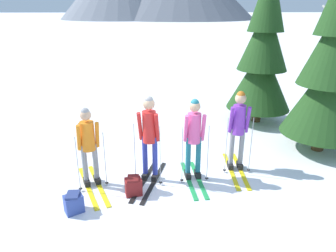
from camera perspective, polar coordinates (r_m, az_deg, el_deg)
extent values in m
plane|color=white|center=(7.01, -0.66, -9.13)|extent=(400.00, 400.00, 0.00)
cube|color=yellow|center=(6.85, -12.51, -10.37)|extent=(0.71, 1.66, 0.02)
cube|color=yellow|center=(6.82, -14.34, -10.69)|extent=(0.71, 1.66, 0.02)
cube|color=black|center=(6.90, -12.74, -9.47)|extent=(0.20, 0.28, 0.12)
cylinder|color=gray|center=(6.69, -13.04, -6.21)|extent=(0.11, 0.11, 0.80)
cube|color=black|center=(6.87, -14.55, -9.79)|extent=(0.20, 0.28, 0.12)
cylinder|color=gray|center=(6.66, -14.90, -6.52)|extent=(0.11, 0.11, 0.80)
cylinder|color=orange|center=(6.44, -14.41, -1.77)|extent=(0.28, 0.28, 0.60)
sphere|color=tan|center=(6.28, -14.77, 1.94)|extent=(0.22, 0.22, 0.22)
sphere|color=gray|center=(6.26, -14.82, 2.50)|extent=(0.16, 0.16, 0.16)
cylinder|color=orange|center=(6.40, -12.75, -1.58)|extent=(0.14, 0.21, 0.57)
cylinder|color=orange|center=(6.35, -15.91, -2.07)|extent=(0.14, 0.21, 0.57)
cylinder|color=#A5A5AD|center=(6.52, -11.38, -6.02)|extent=(0.02, 0.02, 1.20)
cylinder|color=black|center=(6.78, -11.06, -10.09)|extent=(0.07, 0.07, 0.01)
cylinder|color=#A5A5AD|center=(6.45, -16.07, -6.81)|extent=(0.02, 0.02, 1.20)
cylinder|color=black|center=(6.71, -15.61, -10.90)|extent=(0.07, 0.07, 0.01)
cube|color=#99661E|center=(6.58, -14.71, -1.01)|extent=(0.30, 0.24, 0.36)
cube|color=black|center=(6.80, -2.54, -10.06)|extent=(0.60, 1.69, 0.02)
cube|color=black|center=(6.86, -4.34, -9.82)|extent=(0.60, 1.69, 0.02)
cube|color=black|center=(6.85, -2.32, -9.14)|extent=(0.18, 0.28, 0.12)
cylinder|color=#2D389E|center=(6.62, -2.38, -5.52)|extent=(0.11, 0.11, 0.89)
cube|color=black|center=(6.91, -4.10, -8.91)|extent=(0.18, 0.28, 0.12)
cylinder|color=#2D389E|center=(6.68, -4.21, -5.32)|extent=(0.11, 0.11, 0.89)
cylinder|color=red|center=(6.39, -3.42, -0.15)|extent=(0.28, 0.28, 0.66)
sphere|color=tan|center=(6.23, -3.52, 4.04)|extent=(0.24, 0.24, 0.24)
sphere|color=gray|center=(6.21, -3.53, 4.68)|extent=(0.18, 0.18, 0.18)
cylinder|color=red|center=(6.28, -2.01, -0.32)|extent=(0.14, 0.22, 0.63)
cylinder|color=red|center=(6.38, -5.13, -0.05)|extent=(0.14, 0.22, 0.63)
cylinder|color=#A5A5AD|center=(6.38, -1.45, -5.56)|extent=(0.02, 0.02, 1.33)
cylinder|color=black|center=(6.67, -1.40, -10.21)|extent=(0.07, 0.07, 0.01)
cylinder|color=#A5A5AD|center=(6.53, -6.05, -5.04)|extent=(0.02, 0.02, 1.33)
cylinder|color=black|center=(6.82, -5.86, -9.61)|extent=(0.07, 0.07, 0.01)
cube|color=green|center=(6.92, 5.55, -9.57)|extent=(0.20, 1.58, 0.02)
cube|color=green|center=(6.88, 3.74, -9.71)|extent=(0.20, 1.58, 0.02)
cube|color=black|center=(6.97, 5.39, -8.66)|extent=(0.13, 0.27, 0.12)
cylinder|color=#1E6B7A|center=(6.75, 5.52, -5.24)|extent=(0.11, 0.11, 0.85)
cube|color=black|center=(6.93, 3.60, -8.80)|extent=(0.13, 0.27, 0.12)
cylinder|color=#1E6B7A|center=(6.71, 3.68, -5.36)|extent=(0.11, 0.11, 0.85)
cylinder|color=#E55193|center=(6.48, 4.76, -0.37)|extent=(0.28, 0.28, 0.63)
sphere|color=tan|center=(6.33, 4.89, 3.57)|extent=(0.23, 0.23, 0.23)
sphere|color=#1E6B7A|center=(6.31, 4.91, 4.16)|extent=(0.17, 0.17, 0.17)
cylinder|color=#E55193|center=(6.46, 6.44, -0.34)|extent=(0.09, 0.21, 0.60)
cylinder|color=#E55193|center=(6.39, 3.30, -0.50)|extent=(0.09, 0.21, 0.60)
cylinder|color=#A5A5AD|center=(6.59, 7.26, -5.11)|extent=(0.02, 0.02, 1.27)
cylinder|color=black|center=(6.86, 7.04, -9.43)|extent=(0.07, 0.07, 0.01)
cylinder|color=#A5A5AD|center=(6.48, 2.61, -5.42)|extent=(0.02, 0.02, 1.27)
cylinder|color=black|center=(6.76, 2.53, -9.79)|extent=(0.07, 0.07, 0.01)
cube|color=#384C99|center=(6.63, 4.47, 0.41)|extent=(0.27, 0.18, 0.36)
cube|color=yellow|center=(7.42, 13.02, -7.83)|extent=(0.18, 1.71, 0.02)
cube|color=yellow|center=(7.37, 11.34, -7.88)|extent=(0.18, 1.71, 0.02)
cube|color=black|center=(7.47, 12.89, -6.99)|extent=(0.12, 0.27, 0.12)
cylinder|color=gray|center=(7.26, 13.19, -3.66)|extent=(0.11, 0.11, 0.87)
cube|color=black|center=(7.42, 11.23, -7.04)|extent=(0.12, 0.27, 0.12)
cylinder|color=gray|center=(7.22, 11.49, -3.69)|extent=(0.11, 0.11, 0.87)
cylinder|color=purple|center=(7.00, 12.75, 1.12)|extent=(0.28, 0.28, 0.65)
sphere|color=tan|center=(6.86, 13.07, 4.90)|extent=(0.24, 0.24, 0.24)
sphere|color=#B76019|center=(6.84, 13.11, 5.47)|extent=(0.18, 0.18, 0.18)
cylinder|color=purple|center=(6.98, 14.30, 1.09)|extent=(0.09, 0.21, 0.62)
cylinder|color=purple|center=(6.90, 11.41, 1.10)|extent=(0.09, 0.21, 0.62)
cylinder|color=#A5A5AD|center=(7.11, 14.84, -3.52)|extent=(0.02, 0.02, 1.31)
cylinder|color=black|center=(7.36, 14.41, -7.74)|extent=(0.07, 0.07, 0.01)
cylinder|color=#A5A5AD|center=(6.98, 10.55, -3.59)|extent=(0.02, 0.02, 1.31)
cylinder|color=black|center=(7.25, 10.24, -7.88)|extent=(0.07, 0.07, 0.01)
cube|color=#4C7238|center=(7.15, 12.48, 1.83)|extent=(0.27, 0.17, 0.36)
cylinder|color=#51381E|center=(8.95, 25.90, -1.12)|extent=(0.29, 0.29, 0.95)
cone|color=#1E4219|center=(8.66, 26.94, 5.02)|extent=(2.02, 2.02, 2.00)
cylinder|color=#51381E|center=(10.52, 15.89, 3.25)|extent=(0.29, 0.29, 0.92)
cone|color=#1E4219|center=(10.28, 16.42, 8.41)|extent=(1.97, 1.97, 1.94)
cone|color=#1E4219|center=(10.10, 17.15, 15.21)|extent=(1.50, 1.50, 1.94)
cylinder|color=silver|center=(10.43, 27.47, 17.34)|extent=(0.35, 0.54, 0.61)
cube|color=#384C99|center=(6.08, -16.74, -13.39)|extent=(0.40, 0.36, 0.34)
cube|color=navy|center=(5.98, -16.93, -11.88)|extent=(0.22, 0.28, 0.04)
cube|color=maroon|center=(6.36, -6.30, -10.92)|extent=(0.36, 0.30, 0.34)
cube|color=maroon|center=(6.26, -6.37, -9.44)|extent=(0.22, 0.28, 0.04)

